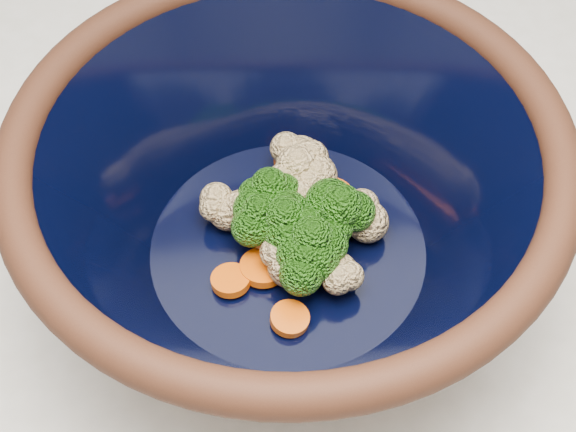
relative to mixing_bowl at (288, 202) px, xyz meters
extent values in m
cylinder|color=black|center=(0.00, 0.00, -0.08)|extent=(0.20, 0.20, 0.01)
torus|color=black|center=(0.00, 0.00, 0.05)|extent=(0.34, 0.34, 0.02)
cylinder|color=black|center=(0.00, 0.00, -0.05)|extent=(0.19, 0.19, 0.00)
cylinder|color=#608442|center=(0.01, -0.02, -0.04)|extent=(0.01, 0.01, 0.02)
ellipsoid|color=#2E7616|center=(0.01, -0.02, -0.01)|extent=(0.04, 0.04, 0.04)
cylinder|color=#608442|center=(-0.02, 0.01, -0.04)|extent=(0.01, 0.01, 0.02)
ellipsoid|color=#2E7616|center=(-0.02, 0.01, -0.02)|extent=(0.04, 0.04, 0.03)
cylinder|color=#608442|center=(-0.01, 0.03, -0.04)|extent=(0.01, 0.01, 0.02)
ellipsoid|color=#2E7616|center=(-0.01, 0.03, -0.02)|extent=(0.04, 0.04, 0.03)
cylinder|color=#608442|center=(0.03, 0.00, -0.04)|extent=(0.01, 0.01, 0.02)
ellipsoid|color=#2E7616|center=(0.03, 0.00, -0.01)|extent=(0.04, 0.04, 0.04)
cylinder|color=#608442|center=(0.01, -0.03, -0.04)|extent=(0.01, 0.01, 0.02)
ellipsoid|color=#2E7616|center=(0.01, -0.03, -0.02)|extent=(0.04, 0.04, 0.03)
cylinder|color=#608442|center=(0.00, 0.00, -0.04)|extent=(0.01, 0.01, 0.02)
ellipsoid|color=#2E7616|center=(0.00, 0.00, -0.02)|extent=(0.04, 0.04, 0.04)
cylinder|color=#608442|center=(0.01, -0.01, -0.04)|extent=(0.01, 0.01, 0.02)
ellipsoid|color=#2E7616|center=(0.01, -0.01, -0.02)|extent=(0.04, 0.04, 0.03)
sphere|color=beige|center=(0.00, -0.03, -0.03)|extent=(0.03, 0.03, 0.03)
sphere|color=beige|center=(0.03, -0.03, -0.04)|extent=(0.03, 0.03, 0.03)
sphere|color=beige|center=(0.02, 0.07, -0.03)|extent=(0.03, 0.03, 0.03)
sphere|color=beige|center=(0.02, 0.05, -0.03)|extent=(0.03, 0.03, 0.03)
sphere|color=beige|center=(-0.04, 0.03, -0.04)|extent=(0.03, 0.03, 0.03)
sphere|color=beige|center=(0.05, 0.00, -0.03)|extent=(0.03, 0.03, 0.03)
sphere|color=beige|center=(0.01, 0.04, -0.03)|extent=(0.03, 0.03, 0.03)
sphere|color=beige|center=(-0.01, 0.01, -0.03)|extent=(0.03, 0.03, 0.03)
cylinder|color=#EC600A|center=(-0.04, -0.03, -0.04)|extent=(0.03, 0.03, 0.01)
cylinder|color=#EC600A|center=(0.04, 0.04, -0.04)|extent=(0.03, 0.03, 0.01)
cylinder|color=#EC600A|center=(0.04, 0.02, -0.04)|extent=(0.03, 0.03, 0.01)
cylinder|color=#EC600A|center=(-0.01, -0.06, -0.04)|extent=(0.03, 0.03, 0.01)
cylinder|color=#EC600A|center=(0.00, 0.00, -0.04)|extent=(0.03, 0.03, 0.01)
cylinder|color=#EC600A|center=(0.01, 0.07, -0.04)|extent=(0.03, 0.03, 0.01)
cylinder|color=#EC600A|center=(-0.02, -0.02, -0.04)|extent=(0.03, 0.03, 0.01)
cylinder|color=#EC600A|center=(0.04, 0.02, -0.04)|extent=(0.03, 0.03, 0.01)
camera|label=1|loc=(-0.04, -0.31, 0.40)|focal=50.00mm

